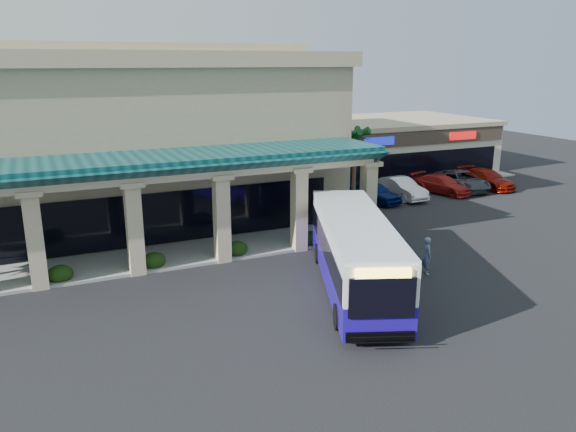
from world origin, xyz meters
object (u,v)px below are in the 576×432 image
car_red (442,184)px  pedestrian (427,255)px  transit_bus (355,254)px  car_extra (487,179)px  car_silver (374,192)px  car_gray (462,180)px  car_white (401,188)px

car_red → pedestrian: bearing=-149.4°
transit_bus → car_red: bearing=61.8°
transit_bus → car_extra: 25.75m
car_silver → car_gray: size_ratio=0.80×
car_extra → transit_bus: bearing=-149.7°
car_silver → car_white: car_white is taller
transit_bus → pedestrian: (4.39, 0.22, -0.77)m
pedestrian → car_silver: pedestrian is taller
transit_bus → car_silver: size_ratio=2.72×
car_gray → car_extra: size_ratio=1.06×
car_white → car_red: (4.05, 0.07, -0.08)m
car_silver → pedestrian: bearing=-126.0°
transit_bus → car_silver: bearing=75.4°
car_silver → car_extra: bearing=-11.4°
transit_bus → pedestrian: bearing=24.3°
transit_bus → car_silver: (10.06, 13.82, -0.95)m
transit_bus → car_gray: transit_bus is taller
transit_bus → car_white: transit_bus is taller
pedestrian → car_gray: bearing=-23.6°
car_silver → car_white: bearing=-7.8°
car_silver → car_red: car_silver is taller
car_white → car_gray: car_white is taller
car_extra → car_silver: bearing=178.7°
car_red → car_extra: car_extra is taller
pedestrian → car_extra: (17.07, 14.00, -0.18)m
car_white → car_extra: (8.82, 0.13, -0.03)m
transit_bus → car_white: 18.94m
pedestrian → car_silver: bearing=-0.5°
pedestrian → car_silver: size_ratio=0.42×
car_red → car_white: bearing=163.0°
car_white → car_silver: bearing=-178.0°
car_silver → car_extra: (11.40, 0.39, -0.00)m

